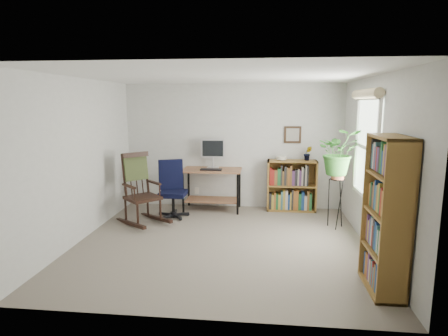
# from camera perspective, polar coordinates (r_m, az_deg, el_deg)

# --- Properties ---
(floor) EXTENTS (4.20, 4.00, 0.00)m
(floor) POSITION_cam_1_polar(r_m,az_deg,el_deg) (5.63, -0.44, -11.30)
(floor) COLOR gray
(floor) RESTS_ON ground
(ceiling) EXTENTS (4.20, 4.00, 0.00)m
(ceiling) POSITION_cam_1_polar(r_m,az_deg,el_deg) (5.26, -0.48, 13.87)
(ceiling) COLOR white
(ceiling) RESTS_ON ground
(wall_back) EXTENTS (4.20, 0.00, 2.40)m
(wall_back) POSITION_cam_1_polar(r_m,az_deg,el_deg) (7.29, 1.34, 3.31)
(wall_back) COLOR silver
(wall_back) RESTS_ON ground
(wall_front) EXTENTS (4.20, 0.00, 2.40)m
(wall_front) POSITION_cam_1_polar(r_m,az_deg,el_deg) (3.38, -4.35, -4.45)
(wall_front) COLOR silver
(wall_front) RESTS_ON ground
(wall_left) EXTENTS (0.00, 4.00, 2.40)m
(wall_left) POSITION_cam_1_polar(r_m,az_deg,el_deg) (5.93, -21.06, 1.14)
(wall_left) COLOR silver
(wall_left) RESTS_ON ground
(wall_right) EXTENTS (0.00, 4.00, 2.40)m
(wall_right) POSITION_cam_1_polar(r_m,az_deg,el_deg) (5.49, 21.88, 0.43)
(wall_right) COLOR silver
(wall_right) RESTS_ON ground
(window) EXTENTS (0.12, 1.20, 1.50)m
(window) POSITION_cam_1_polar(r_m,az_deg,el_deg) (5.74, 20.82, 2.90)
(window) COLOR white
(window) RESTS_ON wall_right
(desk) EXTENTS (1.11, 0.61, 0.80)m
(desk) POSITION_cam_1_polar(r_m,az_deg,el_deg) (7.17, -1.82, -3.30)
(desk) COLOR #946141
(desk) RESTS_ON floor
(monitor) EXTENTS (0.46, 0.16, 0.56)m
(monitor) POSITION_cam_1_polar(r_m,az_deg,el_deg) (7.19, -1.70, 2.23)
(monitor) COLOR silver
(monitor) RESTS_ON desk
(keyboard) EXTENTS (0.40, 0.15, 0.02)m
(keyboard) POSITION_cam_1_polar(r_m,az_deg,el_deg) (6.97, -1.98, -0.23)
(keyboard) COLOR black
(keyboard) RESTS_ON desk
(office_chair) EXTENTS (0.74, 0.74, 1.04)m
(office_chair) POSITION_cam_1_polar(r_m,az_deg,el_deg) (6.75, -7.79, -3.19)
(office_chair) COLOR black
(office_chair) RESTS_ON floor
(rocking_chair) EXTENTS (1.20, 1.19, 1.23)m
(rocking_chair) POSITION_cam_1_polar(r_m,az_deg,el_deg) (6.48, -12.33, -3.02)
(rocking_chair) COLOR black
(rocking_chair) RESTS_ON floor
(low_bookshelf) EXTENTS (0.92, 0.31, 0.97)m
(low_bookshelf) POSITION_cam_1_polar(r_m,az_deg,el_deg) (7.22, 10.26, -2.64)
(low_bookshelf) COLOR olive
(low_bookshelf) RESTS_ON floor
(tall_bookshelf) EXTENTS (0.32, 0.74, 1.70)m
(tall_bookshelf) POSITION_cam_1_polar(r_m,az_deg,el_deg) (4.40, 23.48, -6.58)
(tall_bookshelf) COLOR olive
(tall_bookshelf) RESTS_ON floor
(plant_stand) EXTENTS (0.32, 0.32, 0.96)m
(plant_stand) POSITION_cam_1_polar(r_m,az_deg,el_deg) (6.41, 16.75, -4.59)
(plant_stand) COLOR black
(plant_stand) RESTS_ON floor
(spider_plant) EXTENTS (1.69, 1.88, 1.46)m
(spider_plant) POSITION_cam_1_polar(r_m,az_deg,el_deg) (6.23, 17.27, 5.61)
(spider_plant) COLOR #2F6E26
(spider_plant) RESTS_ON plant_stand
(potted_plant_small) EXTENTS (0.13, 0.24, 0.11)m
(potted_plant_small) POSITION_cam_1_polar(r_m,az_deg,el_deg) (7.16, 12.63, 1.57)
(potted_plant_small) COLOR #2F6E26
(potted_plant_small) RESTS_ON low_bookshelf
(framed_picture) EXTENTS (0.32, 0.04, 0.32)m
(framed_picture) POSITION_cam_1_polar(r_m,az_deg,el_deg) (7.23, 10.41, 5.01)
(framed_picture) COLOR black
(framed_picture) RESTS_ON wall_back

